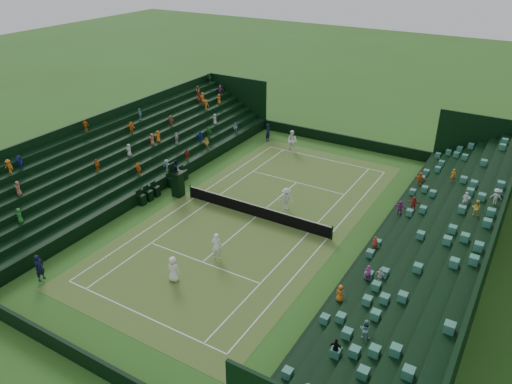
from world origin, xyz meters
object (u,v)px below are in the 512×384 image
player_far_west (292,141)px  umpire_chair (177,181)px  tennis_net (256,211)px  player_near_west (173,269)px  player_far_east (286,199)px  player_near_east (217,246)px

player_far_west → umpire_chair: bearing=-102.7°
tennis_net → player_near_west: player_near_west is taller
player_near_west → player_far_west: bearing=-84.5°
tennis_net → player_far_west: player_far_west is taller
player_far_east → player_near_east: bearing=-110.2°
player_near_west → tennis_net: bearing=-94.9°
tennis_net → player_near_east: bearing=-84.6°
player_near_west → player_near_east: player_near_east is taller
umpire_chair → player_near_east: (7.32, -5.33, -0.36)m
player_near_west → player_far_east: 10.90m
umpire_chair → player_near_west: size_ratio=1.84×
tennis_net → player_near_west: (-0.34, -8.68, 0.28)m
player_near_west → player_near_east: (0.87, 3.10, 0.10)m
player_near_east → player_far_east: size_ratio=1.06×
umpire_chair → player_near_east: 9.06m
player_near_west → player_near_east: size_ratio=0.89×
tennis_net → player_far_west: size_ratio=5.91×
player_near_east → player_near_west: bearing=52.1°
player_near_east → tennis_net: bearing=-106.9°
tennis_net → player_near_west: 8.69m
umpire_chair → player_near_west: 10.63m
umpire_chair → player_far_east: (8.07, 2.35, -0.41)m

